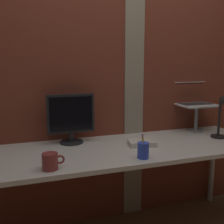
# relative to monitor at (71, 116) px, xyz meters

# --- Properties ---
(brick_wall_back) EXTENTS (3.47, 0.16, 2.60)m
(brick_wall_back) POSITION_rel_monitor_xyz_m (0.42, 0.18, 0.34)
(brick_wall_back) COLOR brown
(brick_wall_back) RESTS_ON ground_plane
(desk) EXTENTS (2.33, 0.72, 0.75)m
(desk) POSITION_rel_monitor_xyz_m (0.29, -0.24, -0.27)
(desk) COLOR silver
(desk) RESTS_ON ground_plane
(monitor) EXTENTS (0.36, 0.18, 0.38)m
(monitor) POSITION_rel_monitor_xyz_m (0.00, 0.00, 0.00)
(monitor) COLOR black
(monitor) RESTS_ON desk
(laptop_stand) EXTENTS (0.28, 0.22, 0.24)m
(laptop_stand) POSITION_rel_monitor_xyz_m (1.13, 0.00, -0.05)
(laptop_stand) COLOR gray
(laptop_stand) RESTS_ON desk
(laptop) EXTENTS (0.33, 0.31, 0.21)m
(laptop) POSITION_rel_monitor_xyz_m (1.13, 0.07, 0.08)
(laptop) COLOR white
(laptop) RESTS_ON laptop_stand
(desk_lamp) EXTENTS (0.12, 0.20, 0.35)m
(desk_lamp) POSITION_rel_monitor_xyz_m (1.18, -0.29, 0.01)
(desk_lamp) COLOR black
(desk_lamp) RESTS_ON desk
(pen_cup) EXTENTS (0.07, 0.07, 0.16)m
(pen_cup) POSITION_rel_monitor_xyz_m (0.38, -0.49, -0.16)
(pen_cup) COLOR blue
(pen_cup) RESTS_ON desk
(coffee_mug) EXTENTS (0.13, 0.09, 0.10)m
(coffee_mug) POSITION_rel_monitor_xyz_m (-0.22, -0.49, -0.16)
(coffee_mug) COLOR maroon
(coffee_mug) RESTS_ON desk
(paper_clutter_stack) EXTENTS (0.22, 0.17, 0.04)m
(paper_clutter_stack) POSITION_rel_monitor_xyz_m (0.49, -0.24, -0.19)
(paper_clutter_stack) COLOR silver
(paper_clutter_stack) RESTS_ON desk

